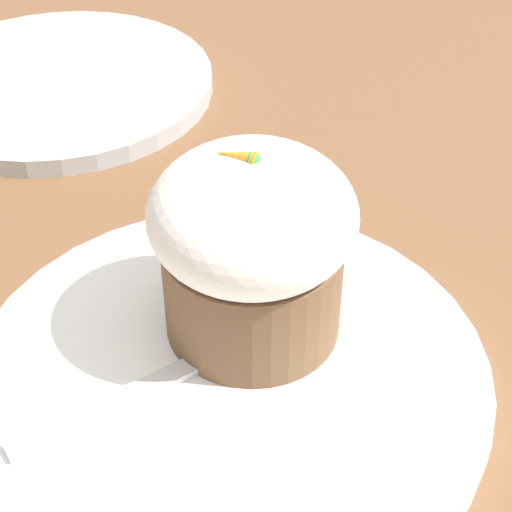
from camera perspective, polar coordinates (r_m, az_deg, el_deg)
The scene contains 5 objects.
ground_plane at distance 0.41m, azimuth -1.80°, elevation -8.53°, with size 4.00×4.00×0.00m, color brown.
dessert_plate at distance 0.41m, azimuth -1.82°, elevation -7.92°, with size 0.24×0.24×0.01m.
carrot_cake at distance 0.39m, azimuth -0.00°, elevation 0.69°, with size 0.09×0.09×0.10m.
spoon at distance 0.40m, azimuth -4.63°, elevation -7.39°, with size 0.09×0.11×0.01m.
side_plate at distance 0.65m, azimuth -13.02°, elevation 11.11°, with size 0.22×0.22×0.01m.
Camera 1 is at (-0.12, 0.25, 0.31)m, focal length 60.00 mm.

